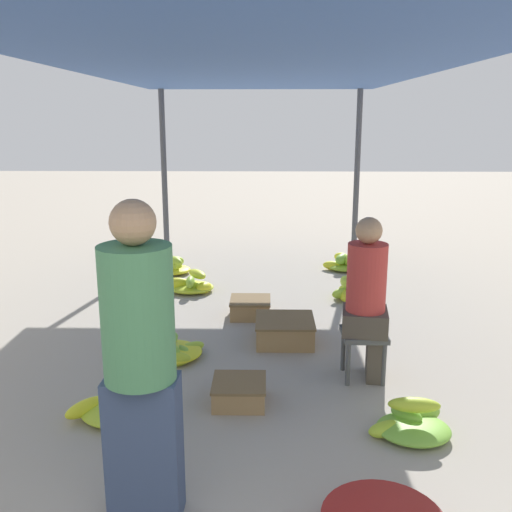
# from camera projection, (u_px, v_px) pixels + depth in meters

# --- Properties ---
(canopy_post_back_left) EXTENTS (0.08, 0.08, 2.38)m
(canopy_post_back_left) POSITION_uv_depth(u_px,v_px,m) (164.00, 175.00, 8.16)
(canopy_post_back_left) COLOR #4C4C51
(canopy_post_back_left) RESTS_ON ground
(canopy_post_back_right) EXTENTS (0.08, 0.08, 2.38)m
(canopy_post_back_right) POSITION_uv_depth(u_px,v_px,m) (357.00, 175.00, 8.11)
(canopy_post_back_right) COLOR #4C4C51
(canopy_post_back_right) RESTS_ON ground
(canopy_tarp) EXTENTS (3.15, 6.68, 0.04)m
(canopy_tarp) POSITION_uv_depth(u_px,v_px,m) (257.00, 68.00, 4.79)
(canopy_tarp) COLOR #33569E
(canopy_tarp) RESTS_ON canopy_post_front_left
(vendor_foreground) EXTENTS (0.37, 0.36, 1.64)m
(vendor_foreground) POSITION_uv_depth(u_px,v_px,m) (140.00, 361.00, 2.75)
(vendor_foreground) COLOR #384766
(vendor_foreground) RESTS_ON ground
(stool) EXTENTS (0.34, 0.34, 0.38)m
(stool) POSITION_uv_depth(u_px,v_px,m) (364.00, 341.00, 4.42)
(stool) COLOR #4C4C4C
(stool) RESTS_ON ground
(vendor_seated) EXTENTS (0.38, 0.38, 1.28)m
(vendor_seated) POSITION_uv_depth(u_px,v_px,m) (368.00, 297.00, 4.34)
(vendor_seated) COLOR #4C4238
(vendor_seated) RESTS_ON ground
(banana_pile_left_0) EXTENTS (0.63, 0.53, 0.21)m
(banana_pile_left_0) POSITION_uv_depth(u_px,v_px,m) (169.00, 351.00, 4.83)
(banana_pile_left_0) COLOR #85BA34
(banana_pile_left_0) RESTS_ON ground
(banana_pile_left_1) EXTENTS (0.64, 0.50, 0.24)m
(banana_pile_left_1) POSITION_uv_depth(u_px,v_px,m) (191.00, 285.00, 6.67)
(banana_pile_left_1) COLOR #89BB34
(banana_pile_left_1) RESTS_ON ground
(banana_pile_left_2) EXTENTS (0.50, 0.49, 0.24)m
(banana_pile_left_2) POSITION_uv_depth(u_px,v_px,m) (171.00, 267.00, 7.45)
(banana_pile_left_2) COLOR #85BA34
(banana_pile_left_2) RESTS_ON ground
(banana_pile_left_3) EXTENTS (0.67, 0.65, 0.20)m
(banana_pile_left_3) POSITION_uv_depth(u_px,v_px,m) (121.00, 405.00, 3.92)
(banana_pile_left_3) COLOR yellow
(banana_pile_left_3) RESTS_ON ground
(banana_pile_right_0) EXTENTS (0.58, 0.46, 0.23)m
(banana_pile_right_0) POSITION_uv_depth(u_px,v_px,m) (344.00, 263.00, 7.60)
(banana_pile_right_0) COLOR #A2C52F
(banana_pile_right_0) RESTS_ON ground
(banana_pile_right_1) EXTENTS (0.42, 0.45, 0.25)m
(banana_pile_right_1) POSITION_uv_depth(u_px,v_px,m) (347.00, 291.00, 6.40)
(banana_pile_right_1) COLOR #9DC330
(banana_pile_right_1) RESTS_ON ground
(banana_pile_right_2) EXTENTS (0.57, 0.49, 0.27)m
(banana_pile_right_2) POSITION_uv_depth(u_px,v_px,m) (412.00, 423.00, 3.68)
(banana_pile_right_2) COLOR #AFCA2D
(banana_pile_right_2) RESTS_ON ground
(crate_near) EXTENTS (0.38, 0.38, 0.17)m
(crate_near) POSITION_uv_depth(u_px,v_px,m) (239.00, 392.00, 4.08)
(crate_near) COLOR #9E7A4C
(crate_near) RESTS_ON ground
(crate_mid) EXTENTS (0.41, 0.41, 0.18)m
(crate_mid) POSITION_uv_depth(u_px,v_px,m) (250.00, 308.00, 5.85)
(crate_mid) COLOR #9E7A4C
(crate_mid) RESTS_ON ground
(crate_far) EXTENTS (0.53, 0.53, 0.22)m
(crate_far) POSITION_uv_depth(u_px,v_px,m) (285.00, 330.00, 5.18)
(crate_far) COLOR #9E7A4C
(crate_far) RESTS_ON ground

